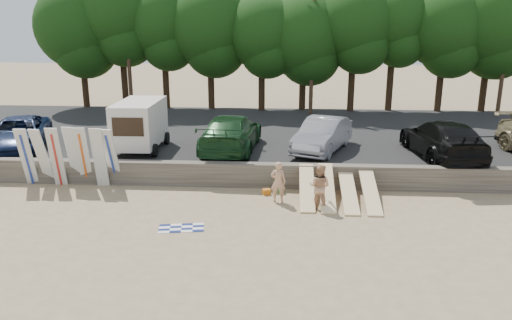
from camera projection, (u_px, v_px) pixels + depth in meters
The scene contains 26 objects.
ground at pixel (271, 214), 17.91m from camera, with size 120.00×120.00×0.00m, color tan.
seawall at pixel (274, 175), 20.65m from camera, with size 44.00×0.50×1.00m, color #6B6356.
parking_lot at pixel (278, 137), 27.89m from camera, with size 44.00×14.50×0.70m, color #282828.
treeline at pixel (277, 25), 33.01m from camera, with size 33.36×6.12×9.19m.
utility_poles at pixel (313, 40), 31.64m from camera, with size 25.80×0.26×9.00m.
box_trailer at pixel (140, 123), 23.50m from camera, with size 2.15×3.72×2.34m.
car_0 at pixel (20, 133), 24.02m from camera, with size 2.46×5.33×1.48m, color #121E40.
car_1 at pixel (231, 133), 23.55m from camera, with size 2.38×5.87×1.70m, color #15391A.
car_2 at pixel (322, 135), 23.48m from camera, with size 1.65×4.72×1.56m, color gray.
car_3 at pixel (442, 139), 22.39m from camera, with size 2.37×5.83×1.69m, color black.
surfboard_upright_0 at pixel (27, 157), 20.56m from camera, with size 0.50×0.06×2.60m, color silver.
surfboard_upright_1 at pixel (43, 157), 20.59m from camera, with size 0.50×0.06×2.60m, color silver.
surfboard_upright_2 at pixel (56, 157), 20.46m from camera, with size 0.50×0.06×2.60m, color silver.
surfboard_upright_3 at pixel (73, 156), 20.63m from camera, with size 0.50×0.06×2.60m, color silver.
surfboard_upright_4 at pixel (83, 156), 20.56m from camera, with size 0.50×0.06×2.60m, color silver.
surfboard_upright_5 at pixel (99, 158), 20.36m from camera, with size 0.50×0.06×2.60m, color silver.
surfboard_upright_6 at pixel (111, 157), 20.51m from camera, with size 0.50×0.06×2.60m, color silver.
surfboard_low_0 at pixel (307, 187), 19.15m from camera, with size 0.56×3.00×0.07m, color beige.
surfboard_low_1 at pixel (327, 187), 19.03m from camera, with size 0.56×3.00×0.07m, color beige.
surfboard_low_2 at pixel (349, 192), 18.97m from camera, with size 0.56×3.00×0.07m, color beige.
surfboard_low_3 at pixel (370, 191), 18.88m from camera, with size 0.56×3.00×0.07m, color beige.
beachgoer_a at pixel (278, 182), 18.87m from camera, with size 0.58×0.38×1.60m, color tan.
beachgoer_b at pixel (320, 187), 18.22m from camera, with size 0.82×0.64×1.68m, color tan.
cooler at pixel (279, 189), 20.06m from camera, with size 0.38×0.30×0.32m, color #279050.
gear_bag at pixel (266, 192), 19.86m from camera, with size 0.30×0.25×0.22m, color #C66917.
beach_towel at pixel (181, 228), 16.69m from camera, with size 1.50×1.50×0.00m, color white.
Camera 1 is at (0.59, -16.69, 6.78)m, focal length 35.00 mm.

